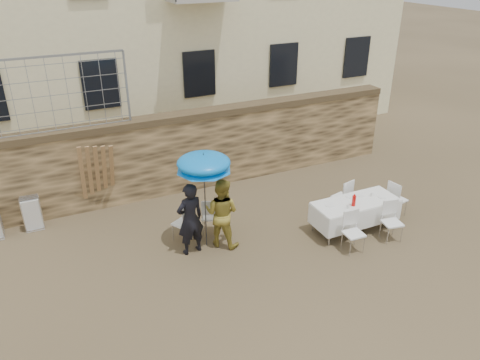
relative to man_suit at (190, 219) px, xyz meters
name	(u,v)px	position (x,y,z in m)	size (l,w,h in m)	color
ground	(268,289)	(0.95, -1.90, -0.86)	(80.00, 80.00, 0.00)	brown
stone_wall	(185,152)	(0.95, 3.10, 0.24)	(13.00, 0.50, 2.20)	brown
chain_link_fence	(59,95)	(-2.05, 3.10, 2.24)	(3.20, 0.06, 1.80)	gray
man_suit	(190,219)	(0.00, 0.00, 0.00)	(0.63, 0.41, 1.72)	black
woman_dress	(222,213)	(0.75, 0.00, -0.03)	(0.81, 0.63, 1.66)	gold
umbrella	(204,166)	(0.40, 0.10, 1.17)	(1.21, 1.21, 2.14)	#3F3F44
couple_chair_left	(183,222)	(0.00, 0.55, -0.38)	(0.48, 0.48, 0.96)	white
couple_chair_right	(211,216)	(0.70, 0.55, -0.38)	(0.48, 0.48, 0.96)	white
banquet_table	(356,203)	(3.92, -0.76, -0.13)	(2.10, 0.85, 0.78)	white
soda_bottle	(354,201)	(3.72, -0.91, 0.05)	(0.09, 0.09, 0.26)	red
table_chair_front_left	(354,233)	(3.32, -1.51, -0.38)	(0.48, 0.48, 0.96)	white
table_chair_front_right	(392,222)	(4.42, -1.51, -0.38)	(0.48, 0.48, 0.96)	white
table_chair_back	(342,196)	(4.12, 0.04, -0.38)	(0.48, 0.48, 0.96)	white
table_chair_side	(397,198)	(5.32, -0.66, -0.38)	(0.48, 0.48, 0.96)	white
chair_stack_right	(32,211)	(-3.16, 2.64, -0.40)	(0.46, 0.40, 0.92)	white
wood_planks	(95,178)	(-1.56, 2.71, 0.14)	(0.70, 0.20, 2.00)	#A37749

